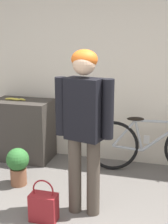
{
  "coord_description": "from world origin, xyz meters",
  "views": [
    {
      "loc": [
        0.81,
        -1.69,
        1.8
      ],
      "look_at": [
        0.04,
        1.08,
        1.07
      ],
      "focal_mm": 50.0,
      "sensor_mm": 36.0,
      "label": 1
    }
  ],
  "objects_px": {
    "person": "(84,119)",
    "banana": "(16,99)",
    "bicycle": "(151,145)",
    "potted_plant": "(18,164)",
    "handbag": "(44,206)"
  },
  "relations": [
    {
      "from": "banana",
      "to": "bicycle",
      "type": "bearing_deg",
      "value": 1.23
    },
    {
      "from": "handbag",
      "to": "bicycle",
      "type": "bearing_deg",
      "value": 56.82
    },
    {
      "from": "banana",
      "to": "potted_plant",
      "type": "height_order",
      "value": "banana"
    },
    {
      "from": "person",
      "to": "banana",
      "type": "relative_size",
      "value": 5.0
    },
    {
      "from": "person",
      "to": "bicycle",
      "type": "height_order",
      "value": "person"
    },
    {
      "from": "bicycle",
      "to": "potted_plant",
      "type": "relative_size",
      "value": 3.61
    },
    {
      "from": "handbag",
      "to": "potted_plant",
      "type": "xyz_separation_m",
      "value": [
        -0.59,
        0.61,
        0.11
      ]
    },
    {
      "from": "person",
      "to": "bicycle",
      "type": "bearing_deg",
      "value": 77.36
    },
    {
      "from": "potted_plant",
      "to": "bicycle",
      "type": "bearing_deg",
      "value": 28.12
    },
    {
      "from": "banana",
      "to": "potted_plant",
      "type": "relative_size",
      "value": 0.71
    },
    {
      "from": "banana",
      "to": "handbag",
      "type": "xyz_separation_m",
      "value": [
        0.98,
        -1.38,
        -0.73
      ]
    },
    {
      "from": "handbag",
      "to": "potted_plant",
      "type": "height_order",
      "value": "potted_plant"
    },
    {
      "from": "banana",
      "to": "person",
      "type": "bearing_deg",
      "value": -40.66
    },
    {
      "from": "bicycle",
      "to": "person",
      "type": "bearing_deg",
      "value": -126.71
    },
    {
      "from": "handbag",
      "to": "potted_plant",
      "type": "distance_m",
      "value": 0.86
    }
  ]
}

